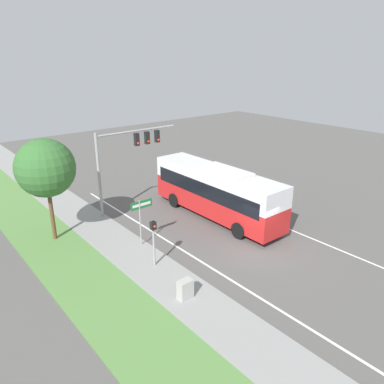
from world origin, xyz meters
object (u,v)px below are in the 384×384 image
Objects in this scene: utility_cabinet at (185,289)px; bus at (217,190)px; signal_gantry at (127,151)px; street_sign at (141,213)px; pedestrian_signal at (154,236)px.

bus is at bearing 38.57° from utility_cabinet.
signal_gantry reaches higher than utility_cabinet.
signal_gantry is 12.36m from utility_cabinet.
bus reaches higher than utility_cabinet.
signal_gantry is at bearing 128.61° from bus.
utility_cabinet is at bearing -141.43° from bus.
street_sign is 3.12× the size of utility_cabinet.
utility_cabinet is (-0.52, -3.33, -1.28)m from pedestrian_signal.
signal_gantry is 6.30m from street_sign.
bus is 1.67× the size of signal_gantry.
signal_gantry is at bearing 71.74° from utility_cabinet.
pedestrian_signal reaches higher than utility_cabinet.
bus is at bearing 2.97° from street_sign.
bus is 6.87m from signal_gantry.
utility_cabinet is at bearing -108.26° from signal_gantry.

